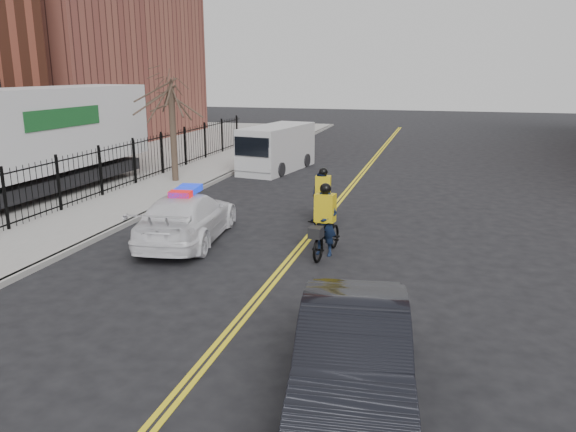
{
  "coord_description": "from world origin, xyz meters",
  "views": [
    {
      "loc": [
        3.71,
        -12.2,
        4.9
      ],
      "look_at": [
        0.04,
        1.07,
        1.3
      ],
      "focal_mm": 35.0,
      "sensor_mm": 36.0,
      "label": 1
    }
  ],
  "objects_px": {
    "police_cruiser": "(187,217)",
    "cyclist_near": "(325,230)",
    "cargo_van": "(276,149)",
    "semi_trailer": "(16,139)",
    "dark_sedan": "(353,356)",
    "cyclist_far": "(323,202)"
  },
  "relations": [
    {
      "from": "police_cruiser",
      "to": "dark_sedan",
      "type": "height_order",
      "value": "police_cruiser"
    },
    {
      "from": "dark_sedan",
      "to": "cyclist_far",
      "type": "bearing_deg",
      "value": 96.49
    },
    {
      "from": "dark_sedan",
      "to": "cyclist_far",
      "type": "relative_size",
      "value": 2.5
    },
    {
      "from": "police_cruiser",
      "to": "cyclist_far",
      "type": "relative_size",
      "value": 2.75
    },
    {
      "from": "cargo_van",
      "to": "semi_trailer",
      "type": "bearing_deg",
      "value": -119.45
    },
    {
      "from": "semi_trailer",
      "to": "cyclist_near",
      "type": "xyz_separation_m",
      "value": [
        12.42,
        -3.17,
        -1.7
      ]
    },
    {
      "from": "semi_trailer",
      "to": "cargo_van",
      "type": "bearing_deg",
      "value": 53.68
    },
    {
      "from": "dark_sedan",
      "to": "cyclist_far",
      "type": "distance_m",
      "value": 10.25
    },
    {
      "from": "police_cruiser",
      "to": "cyclist_near",
      "type": "xyz_separation_m",
      "value": [
        4.14,
        -0.19,
        -0.03
      ]
    },
    {
      "from": "dark_sedan",
      "to": "semi_trailer",
      "type": "xyz_separation_m",
      "value": [
        -14.26,
        9.91,
        1.63
      ]
    },
    {
      "from": "dark_sedan",
      "to": "semi_trailer",
      "type": "height_order",
      "value": "semi_trailer"
    },
    {
      "from": "semi_trailer",
      "to": "dark_sedan",
      "type": "bearing_deg",
      "value": -32.33
    },
    {
      "from": "cargo_van",
      "to": "cyclist_near",
      "type": "distance_m",
      "value": 13.31
    },
    {
      "from": "cargo_van",
      "to": "semi_trailer",
      "type": "relative_size",
      "value": 0.4
    },
    {
      "from": "dark_sedan",
      "to": "cyclist_near",
      "type": "bearing_deg",
      "value": 97.25
    },
    {
      "from": "police_cruiser",
      "to": "semi_trailer",
      "type": "bearing_deg",
      "value": -26.9
    },
    {
      "from": "semi_trailer",
      "to": "cyclist_near",
      "type": "relative_size",
      "value": 6.5
    },
    {
      "from": "semi_trailer",
      "to": "cyclist_far",
      "type": "xyz_separation_m",
      "value": [
        11.69,
        0.01,
        -1.67
      ]
    },
    {
      "from": "cargo_van",
      "to": "cyclist_far",
      "type": "height_order",
      "value": "cargo_van"
    },
    {
      "from": "dark_sedan",
      "to": "cyclist_near",
      "type": "distance_m",
      "value": 6.99
    },
    {
      "from": "police_cruiser",
      "to": "dark_sedan",
      "type": "bearing_deg",
      "value": 123.66
    },
    {
      "from": "cargo_van",
      "to": "cyclist_far",
      "type": "distance_m",
      "value": 10.12
    }
  ]
}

